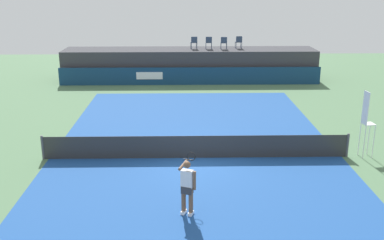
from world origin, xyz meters
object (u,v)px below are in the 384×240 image
object	(u,v)px
spectator_chair_far_left	(194,42)
umpire_chair	(366,120)
spectator_chair_left	(209,42)
tennis_ball	(243,149)
net_post_near	(43,147)
spectator_chair_right	(239,42)
spectator_chair_center	(224,42)
tennis_player	(187,186)
net_post_far	(348,145)

from	to	relation	value
spectator_chair_far_left	umpire_chair	xyz separation A→B (m)	(6.55, -15.34, -1.11)
spectator_chair_left	umpire_chair	distance (m)	16.28
umpire_chair	tennis_ball	world-z (taller)	umpire_chair
net_post_near	spectator_chair_right	bearing A→B (deg)	57.90
spectator_chair_right	net_post_near	xyz separation A→B (m)	(-9.73, -15.52, -2.19)
spectator_chair_left	tennis_ball	bearing A→B (deg)	-87.29
spectator_chair_left	net_post_near	world-z (taller)	spectator_chair_left
spectator_chair_far_left	spectator_chair_center	world-z (taller)	same
spectator_chair_center	umpire_chair	world-z (taller)	spectator_chair_center
tennis_player	umpire_chair	bearing A→B (deg)	32.40
umpire_chair	net_post_near	distance (m)	13.10
spectator_chair_left	net_post_far	xyz separation A→B (m)	(4.84, -15.27, -2.19)
spectator_chair_right	net_post_near	size ratio (longest dim) A/B	0.89
net_post_near	spectator_chair_far_left	bearing A→B (deg)	67.00
spectator_chair_right	net_post_far	xyz separation A→B (m)	(2.67, -15.52, -2.19)
spectator_chair_right	tennis_player	bearing A→B (deg)	-101.07
spectator_chair_right	tennis_ball	size ratio (longest dim) A/B	13.06
spectator_chair_right	tennis_player	distance (m)	20.59
net_post_near	tennis_player	bearing A→B (deg)	-38.57
net_post_far	tennis_ball	size ratio (longest dim) A/B	14.71
net_post_far	tennis_player	world-z (taller)	tennis_player
umpire_chair	tennis_player	world-z (taller)	umpire_chair
spectator_chair_right	umpire_chair	distance (m)	15.92
spectator_chair_left	spectator_chair_right	bearing A→B (deg)	6.50
spectator_chair_right	net_post_near	bearing A→B (deg)	-122.10
spectator_chair_left	net_post_near	xyz separation A→B (m)	(-7.56, -15.27, -2.19)
net_post_far	net_post_near	bearing A→B (deg)	180.00
tennis_player	tennis_ball	distance (m)	6.09
spectator_chair_center	net_post_far	distance (m)	15.74
tennis_player	net_post_far	bearing A→B (deg)	34.96
umpire_chair	tennis_ball	distance (m)	5.14
spectator_chair_center	net_post_near	world-z (taller)	spectator_chair_center
umpire_chair	net_post_near	bearing A→B (deg)	179.94
umpire_chair	net_post_near	world-z (taller)	umpire_chair
spectator_chair_far_left	tennis_ball	world-z (taller)	spectator_chair_far_left
spectator_chair_far_left	spectator_chair_right	world-z (taller)	same
spectator_chair_center	net_post_far	size ratio (longest dim) A/B	0.89
tennis_player	tennis_ball	xyz separation A→B (m)	(2.44, 5.50, -0.92)
spectator_chair_far_left	spectator_chair_right	size ratio (longest dim) A/B	1.00
umpire_chair	spectator_chair_center	bearing A→B (deg)	106.30
tennis_ball	spectator_chair_left	bearing A→B (deg)	92.71
net_post_far	tennis_player	bearing A→B (deg)	-145.04
spectator_chair_center	tennis_player	xyz separation A→B (m)	(-2.83, -19.74, -1.73)
net_post_near	net_post_far	size ratio (longest dim) A/B	1.00
umpire_chair	net_post_far	size ratio (longest dim) A/B	2.76
spectator_chair_left	tennis_player	world-z (taller)	spectator_chair_left
spectator_chair_left	spectator_chair_right	world-z (taller)	same
spectator_chair_far_left	spectator_chair_center	size ratio (longest dim) A/B	1.00
spectator_chair_left	net_post_near	bearing A→B (deg)	-116.33
spectator_chair_center	spectator_chair_right	size ratio (longest dim) A/B	1.00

